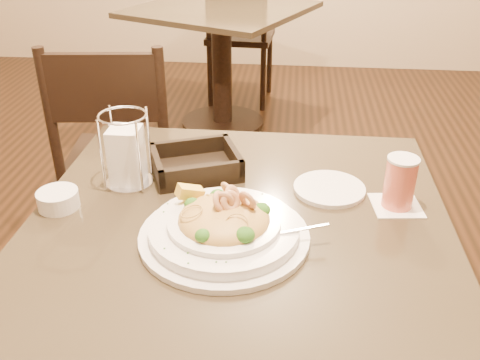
# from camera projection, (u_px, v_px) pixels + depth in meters

# --- Properties ---
(main_table) EXTENTS (0.90, 0.90, 0.73)m
(main_table) POSITION_uv_depth(u_px,v_px,m) (239.00, 299.00, 1.26)
(main_table) COLOR black
(main_table) RESTS_ON ground
(background_table) EXTENTS (1.19, 1.19, 0.73)m
(background_table) POSITION_uv_depth(u_px,v_px,m) (222.00, 47.00, 3.19)
(background_table) COLOR black
(background_table) RESTS_ON ground
(dining_chair_near) EXTENTS (0.47, 0.47, 0.93)m
(dining_chair_near) POSITION_uv_depth(u_px,v_px,m) (121.00, 156.00, 1.93)
(dining_chair_near) COLOR black
(dining_chair_near) RESTS_ON ground
(dining_chair_far) EXTENTS (0.45, 0.45, 0.93)m
(dining_chair_far) POSITION_uv_depth(u_px,v_px,m) (240.00, 31.00, 3.55)
(dining_chair_far) COLOR black
(dining_chair_far) RESTS_ON ground
(pasta_bowl) EXTENTS (0.38, 0.34, 0.11)m
(pasta_bowl) POSITION_uv_depth(u_px,v_px,m) (224.00, 226.00, 1.06)
(pasta_bowl) COLOR white
(pasta_bowl) RESTS_ON main_table
(drink_glass) EXTENTS (0.12, 0.12, 0.12)m
(drink_glass) POSITION_uv_depth(u_px,v_px,m) (400.00, 183.00, 1.16)
(drink_glass) COLOR white
(drink_glass) RESTS_ON main_table
(bread_basket) EXTENTS (0.25, 0.23, 0.06)m
(bread_basket) POSITION_uv_depth(u_px,v_px,m) (196.00, 165.00, 1.31)
(bread_basket) COLOR black
(bread_basket) RESTS_ON main_table
(napkin_caddy) EXTENTS (0.11, 0.11, 0.18)m
(napkin_caddy) POSITION_uv_depth(u_px,v_px,m) (127.00, 154.00, 1.24)
(napkin_caddy) COLOR silver
(napkin_caddy) RESTS_ON main_table
(side_plate) EXTENTS (0.18, 0.18, 0.01)m
(side_plate) POSITION_uv_depth(u_px,v_px,m) (329.00, 189.00, 1.24)
(side_plate) COLOR white
(side_plate) RESTS_ON main_table
(butter_ramekin) EXTENTS (0.10, 0.10, 0.04)m
(butter_ramekin) POSITION_uv_depth(u_px,v_px,m) (58.00, 199.00, 1.17)
(butter_ramekin) COLOR white
(butter_ramekin) RESTS_ON main_table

